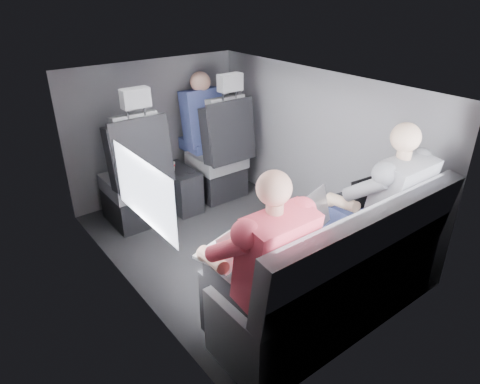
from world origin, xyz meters
TOP-DOWN VIEW (x-y plane):
  - floor at (0.00, 0.00)m, footprint 2.60×2.60m
  - ceiling at (0.00, 0.00)m, footprint 2.60×2.60m
  - panel_left at (-0.90, 0.00)m, footprint 0.02×2.60m
  - panel_right at (0.90, 0.00)m, footprint 0.02×2.60m
  - panel_front at (0.00, 1.30)m, footprint 1.80×0.02m
  - panel_back at (0.00, -1.30)m, footprint 1.80×0.02m
  - side_window at (-0.88, -0.30)m, footprint 0.02×0.75m
  - seatbelt at (0.45, 0.67)m, footprint 0.35×0.11m
  - front_seat_left at (-0.45, 0.84)m, footprint 0.52×0.58m
  - front_seat_right at (0.45, 0.84)m, footprint 0.52×0.58m
  - center_console at (0.00, 0.88)m, footprint 0.24×0.48m
  - rear_bench at (0.00, -1.06)m, footprint 1.60×0.57m
  - soda_cup at (-0.10, 0.84)m, footprint 0.08×0.08m
  - laptop_white at (-0.61, -0.75)m, footprint 0.35×0.35m
  - laptop_silver at (-0.04, -0.76)m, footprint 0.42×0.42m
  - laptop_black at (0.51, -0.77)m, footprint 0.31×0.29m
  - passenger_rear_left at (-0.56, -0.97)m, footprint 0.50×0.62m
  - passenger_rear_right at (0.49, -0.97)m, footprint 0.52×0.63m
  - passenger_front_right at (0.42, 1.10)m, footprint 0.39×0.39m

SIDE VIEW (x-z plane):
  - floor at x=0.00m, z-range 0.00..0.00m
  - center_console at x=0.00m, z-range 0.00..0.41m
  - rear_bench at x=0.00m, z-range -0.15..0.77m
  - front_seat_left at x=-0.45m, z-range -0.23..1.03m
  - front_seat_right at x=0.45m, z-range -0.23..1.03m
  - soda_cup at x=-0.10m, z-range 0.34..0.58m
  - passenger_rear_left at x=-0.56m, z-range 0.02..1.23m
  - laptop_black at x=0.51m, z-range 0.52..0.73m
  - laptop_white at x=-0.61m, z-range 0.52..0.74m
  - laptop_silver at x=-0.04m, z-range 0.51..0.77m
  - passenger_rear_right at x=0.49m, z-range 0.01..1.26m
  - panel_left at x=-0.90m, z-range 0.00..1.35m
  - panel_right at x=0.90m, z-range 0.00..1.35m
  - panel_front at x=0.00m, z-range 0.00..1.35m
  - panel_back at x=0.00m, z-range 0.00..1.35m
  - passenger_front_right at x=0.42m, z-range 0.35..1.15m
  - seatbelt at x=0.45m, z-range 0.50..1.10m
  - side_window at x=-0.88m, z-range 0.69..1.11m
  - ceiling at x=0.00m, z-range 1.35..1.35m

